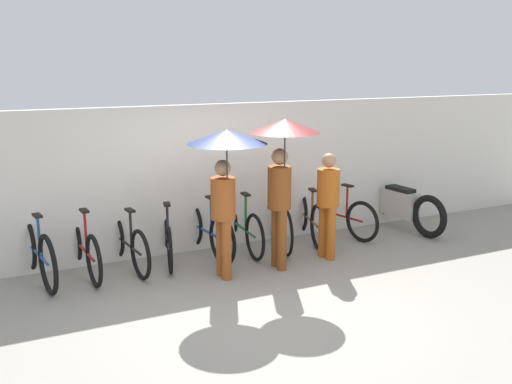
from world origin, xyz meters
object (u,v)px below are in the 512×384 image
Objects in this scene: parked_bicycle_5 at (241,226)px; parked_bicycle_8 at (338,214)px; parked_bicycle_1 at (83,248)px; parked_bicycle_4 at (206,230)px; parked_bicycle_7 at (309,218)px; pedestrian_leading at (225,162)px; pedestrian_trailing at (328,198)px; parked_bicycle_2 at (127,243)px; pedestrian_center at (283,156)px; parked_bicycle_3 at (167,237)px; parked_bicycle_0 at (37,252)px; motorcycle at (399,205)px; parked_bicycle_6 at (277,221)px.

parked_bicycle_8 is (1.74, -0.00, -0.01)m from parked_bicycle_5.
parked_bicycle_1 reaches higher than parked_bicycle_4.
parked_bicycle_7 is 0.82× the size of pedestrian_leading.
parked_bicycle_4 is 1.83m from pedestrian_trailing.
pedestrian_center reaches higher than parked_bicycle_2.
parked_bicycle_1 is 1.07× the size of parked_bicycle_3.
parked_bicycle_1 is 2.32m from parked_bicycle_5.
parked_bicycle_0 reaches higher than motorcycle.
parked_bicycle_3 is 0.58m from parked_bicycle_4.
parked_bicycle_4 is 1.73m from pedestrian_center.
parked_bicycle_3 is at bearing -97.31° from parked_bicycle_0.
parked_bicycle_2 is 1.09× the size of pedestrian_trailing.
parked_bicycle_1 is 1.05× the size of parked_bicycle_8.
parked_bicycle_2 is 1.16m from parked_bicycle_4.
motorcycle is at bearing -109.92° from parked_bicycle_8.
parked_bicycle_4 is at bearing 101.74° from parked_bicycle_6.
parked_bicycle_6 is at bearing -77.90° from parked_bicycle_3.
pedestrian_leading reaches higher than parked_bicycle_8.
parked_bicycle_0 is 1.16m from parked_bicycle_2.
motorcycle is at bearing -78.77° from parked_bicycle_6.
parked_bicycle_5 is at bearing 101.81° from parked_bicycle_7.
parked_bicycle_8 is at bearing -138.23° from pedestrian_trailing.
parked_bicycle_6 is at bearing 82.51° from motorcycle.
parked_bicycle_2 is 0.58m from parked_bicycle_3.
parked_bicycle_2 is 1.03× the size of parked_bicycle_3.
parked_bicycle_5 is at bearing -123.48° from pedestrian_leading.
motorcycle is at bearing -97.72° from parked_bicycle_4.
parked_bicycle_8 is (4.06, 0.04, -0.01)m from parked_bicycle_1.
parked_bicycle_6 is 1.04× the size of parked_bicycle_7.
parked_bicycle_4 is 0.88× the size of pedestrian_leading.
pedestrian_leading is at bearing 1.06° from pedestrian_center.
motorcycle is at bearing -89.46° from parked_bicycle_5.
pedestrian_center is 1.35× the size of pedestrian_trailing.
parked_bicycle_2 is 0.85× the size of pedestrian_leading.
parked_bicycle_8 is (2.32, 0.04, -0.03)m from parked_bicycle_4.
parked_bicycle_8 is at bearing -94.13° from parked_bicycle_1.
parked_bicycle_0 is 2.90m from parked_bicycle_5.
parked_bicycle_6 reaches higher than parked_bicycle_3.
parked_bicycle_4 is 0.58m from parked_bicycle_5.
parked_bicycle_2 is at bearing 104.32° from parked_bicycle_7.
parked_bicycle_7 is 1.03m from pedestrian_trailing.
pedestrian_center reaches higher than pedestrian_trailing.
parked_bicycle_0 is at bearing 83.58° from motorcycle.
pedestrian_leading is at bearing 150.71° from parked_bicycle_5.
motorcycle is (2.89, -0.13, 0.04)m from parked_bicycle_5.
pedestrian_center reaches higher than parked_bicycle_0.
parked_bicycle_3 is 1.74m from parked_bicycle_6.
parked_bicycle_6 is 0.58m from parked_bicycle_7.
parked_bicycle_0 is 1.05× the size of parked_bicycle_6.
parked_bicycle_6 is (1.16, -0.02, -0.01)m from parked_bicycle_4.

